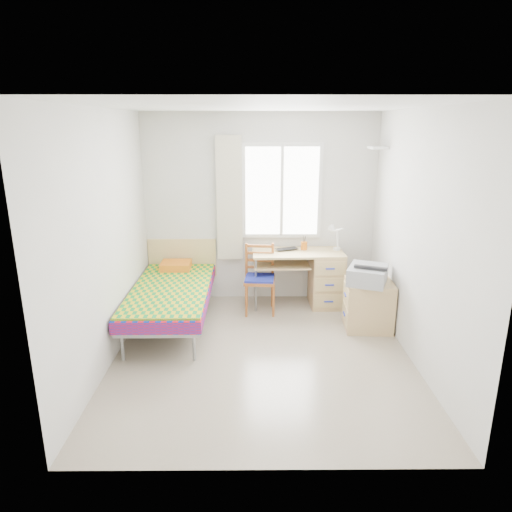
% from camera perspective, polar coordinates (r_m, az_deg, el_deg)
% --- Properties ---
extents(floor, '(3.50, 3.50, 0.00)m').
position_cam_1_polar(floor, '(5.14, 0.77, -12.16)').
color(floor, '#BCAD93').
rests_on(floor, ground).
extents(ceiling, '(3.50, 3.50, 0.00)m').
position_cam_1_polar(ceiling, '(4.52, 0.90, 18.22)').
color(ceiling, white).
rests_on(ceiling, wall_back).
extents(wall_back, '(3.20, 0.00, 3.20)m').
position_cam_1_polar(wall_back, '(6.37, 0.49, 5.89)').
color(wall_back, silver).
rests_on(wall_back, ground).
extents(wall_left, '(0.00, 3.50, 3.50)m').
position_cam_1_polar(wall_left, '(4.90, -18.25, 1.91)').
color(wall_left, silver).
rests_on(wall_left, ground).
extents(wall_right, '(0.00, 3.50, 3.50)m').
position_cam_1_polar(wall_right, '(4.96, 19.64, 1.96)').
color(wall_right, silver).
rests_on(wall_right, ground).
extents(window, '(1.10, 0.04, 1.30)m').
position_cam_1_polar(window, '(6.32, 3.25, 8.07)').
color(window, white).
rests_on(window, wall_back).
extents(curtain, '(0.35, 0.05, 1.70)m').
position_cam_1_polar(curtain, '(6.29, -3.35, 7.10)').
color(curtain, beige).
rests_on(curtain, wall_back).
extents(floating_shelf, '(0.20, 0.32, 0.03)m').
position_cam_1_polar(floating_shelf, '(6.14, 14.99, 12.95)').
color(floating_shelf, white).
rests_on(floating_shelf, wall_right).
extents(bed, '(0.96, 2.03, 0.88)m').
position_cam_1_polar(bed, '(5.82, -10.42, -4.34)').
color(bed, gray).
rests_on(bed, floor).
extents(desk, '(1.24, 0.60, 0.77)m').
position_cam_1_polar(desk, '(6.37, 8.12, -2.50)').
color(desk, '#DCB973').
rests_on(desk, floor).
extents(chair, '(0.43, 0.43, 0.92)m').
position_cam_1_polar(chair, '(6.08, 0.53, -2.28)').
color(chair, '#95451C').
rests_on(chair, floor).
extents(cabinet, '(0.59, 0.53, 0.61)m').
position_cam_1_polar(cabinet, '(5.79, 13.82, -5.97)').
color(cabinet, tan).
rests_on(cabinet, floor).
extents(printer, '(0.58, 0.62, 0.21)m').
position_cam_1_polar(printer, '(5.60, 13.78, -2.24)').
color(printer, gray).
rests_on(printer, cabinet).
extents(laptop, '(0.36, 0.30, 0.02)m').
position_cam_1_polar(laptop, '(6.25, 4.06, 0.75)').
color(laptop, black).
rests_on(laptop, desk).
extents(pen_cup, '(0.10, 0.10, 0.11)m').
position_cam_1_polar(pen_cup, '(6.32, 6.02, 1.28)').
color(pen_cup, '#F65C1B').
rests_on(pen_cup, desk).
extents(task_lamp, '(0.22, 0.32, 0.39)m').
position_cam_1_polar(task_lamp, '(6.20, 9.80, 2.66)').
color(task_lamp, white).
rests_on(task_lamp, desk).
extents(book, '(0.25, 0.29, 0.02)m').
position_cam_1_polar(book, '(6.24, 3.21, -1.09)').
color(book, gray).
rests_on(book, desk).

